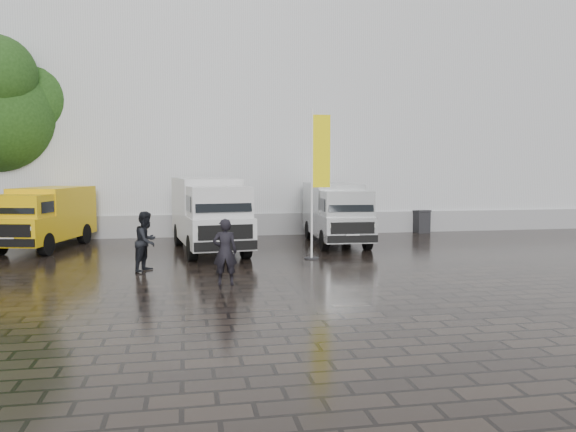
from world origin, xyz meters
The scene contains 10 objects.
ground centered at (0.00, 0.00, 0.00)m, with size 120.00×120.00×0.00m, color black.
exhibition_hall centered at (2.00, 16.00, 6.00)m, with size 44.00×16.00×12.00m, color silver.
hall_plinth centered at (2.00, 7.95, 0.50)m, with size 44.00×0.15×1.00m, color gray.
van_yellow centered at (-9.00, 5.14, 1.17)m, with size 1.95×5.07×2.34m, color #E3B10B, non-canonical shape.
van_white centered at (-2.83, 3.42, 1.36)m, with size 2.09×6.26×2.71m, color silver, non-canonical shape.
van_silver centered at (2.35, 4.53, 1.22)m, with size 1.88×5.65×2.45m, color #B1B4B6, non-canonical shape.
flagpole centered at (0.73, 1.05, 2.85)m, with size 0.88×0.50×5.09m.
wheelie_bin centered at (7.42, 7.59, 0.54)m, with size 0.65×0.65×1.08m, color black.
person_front centered at (-2.66, -2.68, 0.89)m, with size 0.65×0.43×1.78m, color black.
person_tent centered at (-4.85, -0.26, 0.90)m, with size 0.88×0.68×1.81m, color black.
Camera 1 is at (-3.65, -17.52, 3.14)m, focal length 35.00 mm.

